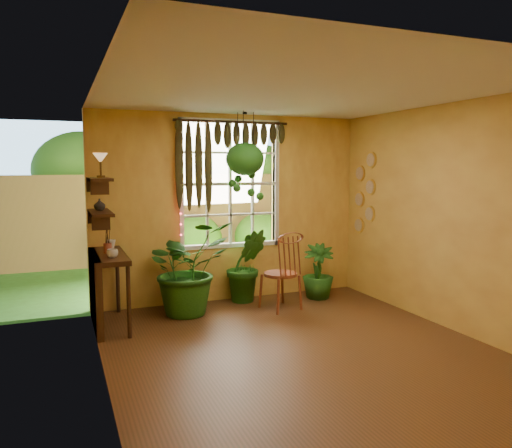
{
  "coord_description": "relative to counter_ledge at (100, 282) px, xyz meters",
  "views": [
    {
      "loc": [
        -2.34,
        -4.61,
        1.94
      ],
      "look_at": [
        -0.04,
        1.15,
        1.23
      ],
      "focal_mm": 35.0,
      "sensor_mm": 36.0,
      "label": 1
    }
  ],
  "objects": [
    {
      "name": "cup_b",
      "position": [
        0.19,
        0.42,
        0.4
      ],
      "size": [
        0.15,
        0.15,
        0.11
      ],
      "primitive_type": "imported",
      "rotation": [
        0.0,
        0.0,
        0.43
      ],
      "color": "beige",
      "rests_on": "counter_ledge"
    },
    {
      "name": "counter_ledge",
      "position": [
        0.0,
        0.0,
        0.0
      ],
      "size": [
        0.4,
        1.2,
        0.9
      ],
      "color": "#361F0E",
      "rests_on": "floor"
    },
    {
      "name": "wall_left",
      "position": [
        -0.09,
        -1.6,
        0.8
      ],
      "size": [
        0.0,
        4.5,
        4.5
      ],
      "primitive_type": "plane",
      "rotation": [
        1.57,
        0.0,
        1.57
      ],
      "color": "#E9BE4F",
      "rests_on": "floor"
    },
    {
      "name": "ceiling",
      "position": [
        1.91,
        -1.6,
        2.15
      ],
      "size": [
        4.5,
        4.5,
        0.0
      ],
      "primitive_type": "plane",
      "rotation": [
        3.14,
        0.0,
        0.0
      ],
      "color": "silver",
      "rests_on": "wall_back"
    },
    {
      "name": "cup_a",
      "position": [
        0.13,
        -0.32,
        0.4
      ],
      "size": [
        0.16,
        0.16,
        0.1
      ],
      "primitive_type": "imported",
      "rotation": [
        0.0,
        0.0,
        -0.24
      ],
      "color": "silver",
      "rests_on": "counter_ledge"
    },
    {
      "name": "windsor_chair",
      "position": [
        2.37,
        -0.13,
        -0.19
      ],
      "size": [
        0.56,
        0.58,
        1.24
      ],
      "rotation": [
        0.0,
        0.0,
        0.25
      ],
      "color": "brown",
      "rests_on": "floor"
    },
    {
      "name": "window",
      "position": [
        1.91,
        0.68,
        1.15
      ],
      "size": [
        1.52,
        0.1,
        1.86
      ],
      "color": "white",
      "rests_on": "wall_back"
    },
    {
      "name": "string_lights",
      "position": [
        1.15,
        0.59,
        1.2
      ],
      "size": [
        0.03,
        0.03,
        1.54
      ],
      "primitive_type": null,
      "color": "#FF2633",
      "rests_on": "window"
    },
    {
      "name": "backyard",
      "position": [
        2.15,
        5.27,
        0.73
      ],
      "size": [
        14.0,
        10.0,
        12.0
      ],
      "color": "#2A5819",
      "rests_on": "ground"
    },
    {
      "name": "potted_plant_mid",
      "position": [
        2.07,
        0.42,
        -0.02
      ],
      "size": [
        0.65,
        0.55,
        1.07
      ],
      "primitive_type": "imported",
      "rotation": [
        0.0,
        0.0,
        -0.14
      ],
      "color": "#154312",
      "rests_on": "floor"
    },
    {
      "name": "floor",
      "position": [
        1.91,
        -1.6,
        -0.55
      ],
      "size": [
        4.5,
        4.5,
        0.0
      ],
      "primitive_type": "plane",
      "color": "#552F18",
      "rests_on": "ground"
    },
    {
      "name": "shelf_upper",
      "position": [
        0.03,
        0.0,
        1.25
      ],
      "size": [
        0.25,
        0.9,
        0.04
      ],
      "primitive_type": "cube",
      "color": "#361F0E",
      "rests_on": "wall_left"
    },
    {
      "name": "shelf_vase",
      "position": [
        0.04,
        0.12,
        0.94
      ],
      "size": [
        0.17,
        0.17,
        0.14
      ],
      "primitive_type": "imported",
      "rotation": [
        0.0,
        0.0,
        0.27
      ],
      "color": "#B2AD99",
      "rests_on": "shelf_lower"
    },
    {
      "name": "wall_plates",
      "position": [
        3.89,
        0.19,
        1.0
      ],
      "size": [
        0.04,
        0.32,
        1.1
      ],
      "primitive_type": null,
      "color": "beige",
      "rests_on": "wall_right"
    },
    {
      "name": "hanging_basket",
      "position": [
        2.0,
        0.31,
        1.44
      ],
      "size": [
        0.53,
        0.53,
        1.24
      ],
      "color": "black",
      "rests_on": "ceiling"
    },
    {
      "name": "wall_right",
      "position": [
        3.91,
        -1.6,
        0.8
      ],
      "size": [
        0.0,
        4.5,
        4.5
      ],
      "primitive_type": "plane",
      "rotation": [
        1.57,
        0.0,
        -1.57
      ],
      "color": "#E9BE4F",
      "rests_on": "floor"
    },
    {
      "name": "valance_vine",
      "position": [
        1.82,
        0.56,
        1.73
      ],
      "size": [
        1.7,
        0.12,
        1.1
      ],
      "color": "#361F0E",
      "rests_on": "window"
    },
    {
      "name": "brush_jar",
      "position": [
        0.11,
        0.04,
        0.49
      ],
      "size": [
        0.1,
        0.1,
        0.36
      ],
      "color": "#97422C",
      "rests_on": "counter_ledge"
    },
    {
      "name": "potted_plant_left",
      "position": [
        1.12,
        0.14,
        0.07
      ],
      "size": [
        1.37,
        1.27,
        1.25
      ],
      "primitive_type": "imported",
      "rotation": [
        0.0,
        0.0,
        0.31
      ],
      "color": "#154312",
      "rests_on": "floor"
    },
    {
      "name": "potted_plant_right",
      "position": [
        3.12,
        0.2,
        -0.15
      ],
      "size": [
        0.59,
        0.59,
        0.81
      ],
      "primitive_type": "imported",
      "rotation": [
        0.0,
        0.0,
        -0.37
      ],
      "color": "#154312",
      "rests_on": "floor"
    },
    {
      "name": "tiffany_lamp",
      "position": [
        0.05,
        -0.09,
        1.48
      ],
      "size": [
        0.17,
        0.17,
        0.29
      ],
      "color": "#523917",
      "rests_on": "shelf_upper"
    },
    {
      "name": "shelf_lower",
      "position": [
        0.03,
        0.0,
        0.85
      ],
      "size": [
        0.25,
        0.9,
        0.04
      ],
      "primitive_type": "cube",
      "color": "#361F0E",
      "rests_on": "wall_left"
    },
    {
      "name": "wall_back",
      "position": [
        1.91,
        0.65,
        0.8
      ],
      "size": [
        4.0,
        0.0,
        4.0
      ],
      "primitive_type": "plane",
      "rotation": [
        1.57,
        0.0,
        0.0
      ],
      "color": "#E9BE4F",
      "rests_on": "floor"
    }
  ]
}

